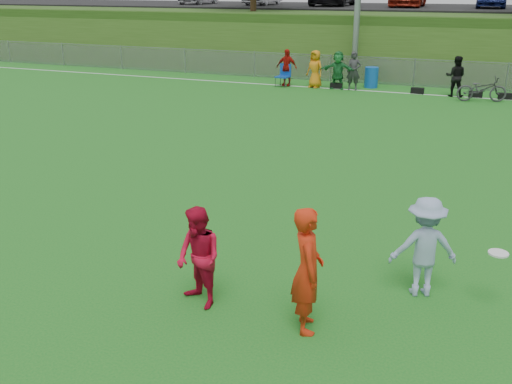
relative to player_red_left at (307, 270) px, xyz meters
The scene contains 14 objects.
ground 1.65m from the player_red_left, 131.76° to the left, with size 120.00×120.00×0.00m, color #16691D.
sideline_far 19.07m from the player_red_left, 92.77° to the left, with size 60.00×0.10×0.01m, color white.
fence 21.05m from the player_red_left, 92.50° to the left, with size 58.00×0.06×1.30m.
berm 32.05m from the player_red_left, 91.64° to the left, with size 120.00×18.00×3.00m, color #274814.
parking_lot 34.11m from the player_red_left, 91.55° to the left, with size 120.00×12.00×0.10m, color black.
spectator_row 19.35m from the player_red_left, 100.46° to the left, with size 8.45×0.81×1.69m.
gear_bags 19.15m from the player_red_left, 89.82° to the left, with size 7.74×0.32×0.26m.
player_red_left is the anchor object (origin of this frame).
player_red_center 1.66m from the player_red_left, behind, with size 0.75×0.59×1.55m, color red.
player_blue 2.09m from the player_red_left, 48.07° to the left, with size 1.03×0.59×1.59m, color #91A6C9.
frisbee 2.86m from the player_red_left, 31.91° to the left, with size 0.29×0.29×0.03m.
recycling_bin 20.17m from the player_red_left, 97.74° to the left, with size 0.62×0.62×0.93m, color #1051B1.
camp_chair 19.87m from the player_red_left, 109.41° to the left, with size 0.66×0.67×1.03m.
bicycle 18.35m from the player_red_left, 83.49° to the left, with size 0.68×1.96×1.03m, color #323134.
Camera 1 is at (2.74, -7.70, 4.57)m, focal length 40.00 mm.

